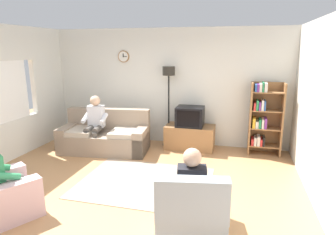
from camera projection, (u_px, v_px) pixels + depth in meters
name	position (u px, v px, depth m)	size (l,w,h in m)	color
ground_plane	(127.00, 191.00, 4.63)	(12.00, 12.00, 0.00)	#B27F51
back_wall_assembly	(168.00, 87.00, 6.82)	(6.20, 0.17, 2.70)	silver
right_wall	(335.00, 120.00, 3.63)	(0.12, 5.80, 2.70)	silver
couch	(105.00, 137.00, 6.39)	(1.99, 1.10, 0.90)	gray
tv_stand	(190.00, 137.00, 6.54)	(1.10, 0.56, 0.54)	olive
tv	(190.00, 116.00, 6.40)	(0.60, 0.49, 0.44)	black
bookshelf	(263.00, 118.00, 6.10)	(0.68, 0.36, 1.56)	olive
floor_lamp	(169.00, 84.00, 6.48)	(0.28, 0.28, 1.85)	black
armchair_near_bookshelf	(191.00, 213.00, 3.47)	(0.95, 1.01, 0.90)	#9EADBC
area_rug	(145.00, 182.00, 4.91)	(2.20, 1.70, 0.01)	gray
person_on_couch	(95.00, 121.00, 6.24)	(0.55, 0.57, 1.24)	silver
person_in_left_armchair	(2.00, 174.00, 3.82)	(0.61, 0.63, 1.12)	#338C59
person_in_right_armchair	(191.00, 186.00, 3.49)	(0.56, 0.58, 1.12)	black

